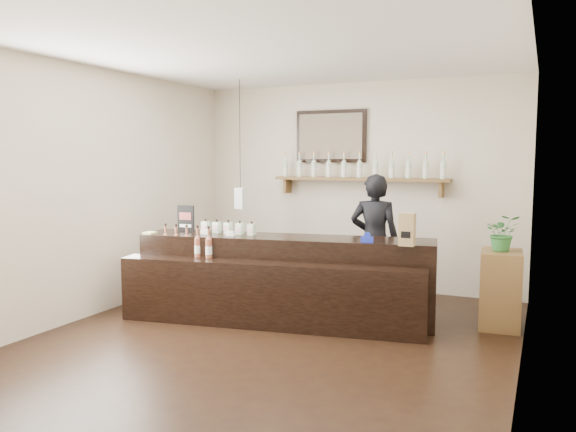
# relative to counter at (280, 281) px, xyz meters

# --- Properties ---
(ground) EXTENTS (5.00, 5.00, 0.00)m
(ground) POSITION_rel_counter_xyz_m (0.23, -0.58, -0.43)
(ground) COLOR black
(ground) RESTS_ON ground
(room_shell) EXTENTS (5.00, 5.00, 5.00)m
(room_shell) POSITION_rel_counter_xyz_m (0.23, -0.58, 1.27)
(room_shell) COLOR beige
(room_shell) RESTS_ON ground
(back_wall_decor) EXTENTS (2.66, 0.96, 1.69)m
(back_wall_decor) POSITION_rel_counter_xyz_m (0.08, 1.79, 1.33)
(back_wall_decor) COLOR brown
(back_wall_decor) RESTS_ON ground
(counter) EXTENTS (3.33, 1.43, 1.07)m
(counter) POSITION_rel_counter_xyz_m (0.00, 0.00, 0.00)
(counter) COLOR black
(counter) RESTS_ON ground
(promo_sign) EXTENTS (0.22, 0.04, 0.31)m
(promo_sign) POSITION_rel_counter_xyz_m (-1.26, 0.04, 0.64)
(promo_sign) COLOR black
(promo_sign) RESTS_ON counter
(paper_bag) EXTENTS (0.15, 0.12, 0.33)m
(paper_bag) POSITION_rel_counter_xyz_m (1.39, 0.04, 0.65)
(paper_bag) COLOR olive
(paper_bag) RESTS_ON counter
(tape_dispenser) EXTENTS (0.13, 0.07, 0.11)m
(tape_dispenser) POSITION_rel_counter_xyz_m (0.96, 0.09, 0.53)
(tape_dispenser) COLOR #1827AD
(tape_dispenser) RESTS_ON counter
(side_cabinet) EXTENTS (0.44, 0.59, 0.81)m
(side_cabinet) POSITION_rel_counter_xyz_m (2.23, 0.74, -0.02)
(side_cabinet) COLOR brown
(side_cabinet) RESTS_ON ground
(potted_plant) EXTENTS (0.40, 0.36, 0.39)m
(potted_plant) POSITION_rel_counter_xyz_m (2.23, 0.74, 0.58)
(potted_plant) COLOR #2D7130
(potted_plant) RESTS_ON side_cabinet
(shopkeeper) EXTENTS (0.70, 0.50, 1.81)m
(shopkeeper) POSITION_rel_counter_xyz_m (0.79, 0.97, 0.47)
(shopkeeper) COLOR black
(shopkeeper) RESTS_ON ground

